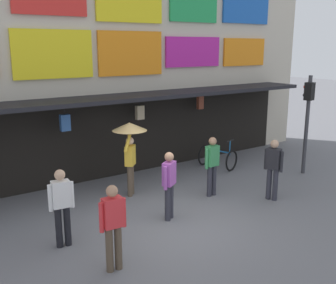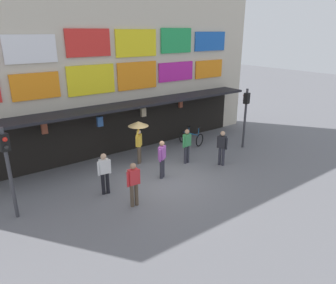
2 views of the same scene
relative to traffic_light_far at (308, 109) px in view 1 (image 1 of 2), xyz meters
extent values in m
plane|color=slate|center=(-5.80, -0.69, -2.14)|extent=(80.00, 80.00, 0.00)
cube|color=beige|center=(-5.80, 3.91, 1.86)|extent=(18.00, 1.20, 8.00)
cube|color=black|center=(-5.80, 2.61, 0.46)|extent=(15.30, 1.40, 0.12)
cube|color=yellow|center=(-4.57, 3.26, 3.29)|extent=(2.26, 0.08, 1.28)
cube|color=green|center=(-2.11, 3.26, 3.37)|extent=(1.98, 0.08, 1.26)
cube|color=blue|center=(0.35, 3.26, 3.29)|extent=(2.28, 0.08, 1.04)
cube|color=yellow|center=(-7.03, 3.26, 1.73)|extent=(2.28, 0.08, 1.34)
cube|color=orange|center=(-4.57, 3.26, 1.73)|extent=(2.23, 0.08, 1.35)
cube|color=#B71E93|center=(-2.11, 3.26, 1.75)|extent=(2.30, 0.08, 1.01)
cube|color=orange|center=(0.35, 3.26, 1.73)|extent=(2.06, 0.08, 1.01)
cylinder|color=black|center=(-7.07, 2.57, 0.27)|extent=(0.02, 0.02, 0.26)
cube|color=#2D5693|center=(-7.07, 2.57, -0.09)|extent=(0.26, 0.16, 0.46)
cylinder|color=black|center=(-4.56, 2.80, 0.27)|extent=(0.02, 0.02, 0.25)
cube|color=tan|center=(-4.56, 2.80, -0.07)|extent=(0.26, 0.15, 0.44)
cylinder|color=black|center=(-2.06, 2.90, 0.33)|extent=(0.02, 0.02, 0.15)
cube|color=brown|center=(-2.06, 2.90, 0.03)|extent=(0.22, 0.13, 0.44)
cube|color=black|center=(-5.80, 3.29, -0.89)|extent=(15.30, 0.04, 2.50)
cylinder|color=#38383D|center=(0.00, -0.01, -0.54)|extent=(0.12, 0.12, 3.20)
cube|color=black|center=(0.00, -0.01, 0.56)|extent=(0.32, 0.29, 0.56)
sphere|color=red|center=(-0.02, 0.12, 0.69)|extent=(0.15, 0.15, 0.15)
sphere|color=black|center=(-0.02, 0.12, 0.43)|extent=(0.15, 0.15, 0.15)
torus|color=black|center=(-1.81, 1.49, -1.78)|extent=(0.71, 0.26, 0.72)
torus|color=black|center=(-2.12, 2.55, -1.78)|extent=(0.71, 0.26, 0.72)
cylinder|color=#1E66A8|center=(-1.97, 2.02, -1.53)|extent=(0.33, 0.96, 0.05)
cylinder|color=#1E66A8|center=(-2.01, 2.18, -1.36)|extent=(0.04, 0.04, 0.35)
cube|color=black|center=(-2.01, 2.18, -1.17)|extent=(0.15, 0.22, 0.06)
cylinder|color=#1E66A8|center=(-1.84, 1.57, -1.36)|extent=(0.04, 0.04, 0.50)
cylinder|color=black|center=(-1.84, 1.57, -1.11)|extent=(0.43, 0.16, 0.04)
cylinder|color=brown|center=(-7.77, -1.76, -1.70)|extent=(0.14, 0.14, 0.88)
cylinder|color=brown|center=(-7.95, -1.75, -1.70)|extent=(0.14, 0.14, 0.88)
cube|color=red|center=(-7.86, -1.76, -0.98)|extent=(0.37, 0.23, 0.56)
sphere|color=#A87A5B|center=(-7.86, -1.76, -0.57)|extent=(0.22, 0.22, 0.22)
cylinder|color=red|center=(-7.64, -1.77, -1.03)|extent=(0.09, 0.09, 0.56)
cylinder|color=red|center=(-8.08, -1.75, -1.03)|extent=(0.09, 0.09, 0.56)
cube|color=tan|center=(-7.85, -1.60, -0.96)|extent=(0.29, 0.17, 0.40)
cylinder|color=#2D2D38|center=(-5.64, -0.42, -1.70)|extent=(0.14, 0.14, 0.88)
cylinder|color=#2D2D38|center=(-5.79, -0.52, -1.70)|extent=(0.14, 0.14, 0.88)
cube|color=#9E4CA8|center=(-5.72, -0.47, -0.98)|extent=(0.42, 0.38, 0.56)
sphere|color=#A87A5B|center=(-5.72, -0.47, -0.57)|extent=(0.22, 0.22, 0.22)
cylinder|color=#9E4CA8|center=(-5.53, -0.36, -1.03)|extent=(0.09, 0.09, 0.56)
cylinder|color=#9E4CA8|center=(-5.90, -0.59, -1.03)|extent=(0.09, 0.09, 0.56)
cylinder|color=#2D2D38|center=(-3.75, 0.16, -1.70)|extent=(0.14, 0.14, 0.88)
cylinder|color=#2D2D38|center=(-3.93, 0.13, -1.70)|extent=(0.14, 0.14, 0.88)
cube|color=#388E51|center=(-3.84, 0.15, -0.98)|extent=(0.39, 0.27, 0.56)
sphere|color=#A87A5B|center=(-3.84, 0.15, -0.57)|extent=(0.22, 0.22, 0.22)
cylinder|color=#388E51|center=(-3.63, 0.18, -1.03)|extent=(0.09, 0.09, 0.56)
cylinder|color=#388E51|center=(-4.06, 0.12, -1.03)|extent=(0.09, 0.09, 0.56)
cylinder|color=#2D2D38|center=(-2.66, -1.10, -1.70)|extent=(0.14, 0.14, 0.88)
cylinder|color=#2D2D38|center=(-2.71, -0.93, -1.70)|extent=(0.14, 0.14, 0.88)
cube|color=#232328|center=(-2.69, -1.02, -0.98)|extent=(0.32, 0.41, 0.56)
sphere|color=tan|center=(-2.69, -1.02, -0.57)|extent=(0.22, 0.22, 0.22)
cylinder|color=#232328|center=(-2.62, -1.23, -1.03)|extent=(0.09, 0.09, 0.56)
cylinder|color=#232328|center=(-2.75, -0.81, -1.03)|extent=(0.09, 0.09, 0.56)
cylinder|color=brown|center=(-5.62, 1.52, -1.70)|extent=(0.14, 0.14, 0.88)
cylinder|color=brown|center=(-5.75, 1.40, -1.70)|extent=(0.14, 0.14, 0.88)
cube|color=gold|center=(-5.69, 1.46, -0.98)|extent=(0.41, 0.41, 0.56)
sphere|color=beige|center=(-5.69, 1.46, -0.57)|extent=(0.22, 0.22, 0.22)
cylinder|color=gold|center=(-5.53, 1.62, -1.03)|extent=(0.09, 0.09, 0.56)
cylinder|color=gold|center=(-5.84, 1.31, -0.58)|extent=(0.23, 0.09, 0.48)
cylinder|color=#4C3823|center=(-5.84, 1.31, -0.47)|extent=(0.02, 0.02, 0.55)
cone|color=#E0B770|center=(-5.69, 1.46, -0.17)|extent=(0.96, 0.96, 0.22)
cylinder|color=black|center=(-8.21, -0.34, -1.70)|extent=(0.14, 0.14, 0.88)
cylinder|color=black|center=(-8.39, -0.31, -1.70)|extent=(0.14, 0.14, 0.88)
cube|color=white|center=(-8.30, -0.33, -0.98)|extent=(0.38, 0.26, 0.56)
sphere|color=tan|center=(-8.30, -0.33, -0.57)|extent=(0.22, 0.22, 0.22)
cylinder|color=white|center=(-8.08, -0.35, -1.03)|extent=(0.09, 0.09, 0.56)
cylinder|color=white|center=(-8.52, -0.30, -1.03)|extent=(0.09, 0.09, 0.56)
camera|label=1|loc=(-10.86, -7.88, 1.96)|focal=42.78mm
camera|label=2|loc=(-12.74, -10.46, 3.86)|focal=33.34mm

